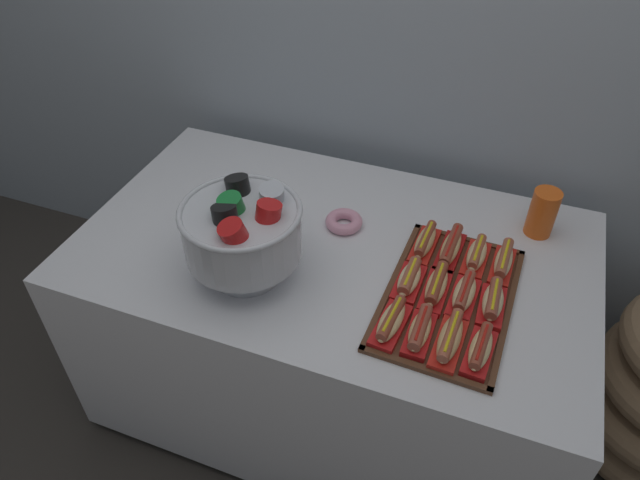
{
  "coord_description": "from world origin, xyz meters",
  "views": [
    {
      "loc": [
        0.42,
        -1.23,
        1.9
      ],
      "look_at": [
        -0.04,
        -0.01,
        0.77
      ],
      "focal_mm": 32.6,
      "sensor_mm": 36.0,
      "label": 1
    }
  ],
  "objects_px": {
    "hot_dog_5": "(436,287)",
    "cup_stack": "(543,213)",
    "hot_dog_0": "(391,322)",
    "hot_dog_8": "(425,242)",
    "hot_dog_3": "(480,349)",
    "hot_dog_2": "(450,339)",
    "hot_dog_10": "(476,256)",
    "hot_dog_9": "(450,248)",
    "donut": "(343,221)",
    "hot_dog_6": "(464,294)",
    "serving_tray": "(448,298)",
    "hot_dog_11": "(503,262)",
    "buffet_table": "(332,323)",
    "hot_dog_4": "(409,279)",
    "hot_dog_7": "(493,302)",
    "punch_bowl": "(243,230)",
    "hot_dog_1": "(420,331)"
  },
  "relations": [
    {
      "from": "serving_tray",
      "to": "punch_bowl",
      "type": "bearing_deg",
      "value": -169.94
    },
    {
      "from": "hot_dog_5",
      "to": "hot_dog_6",
      "type": "height_order",
      "value": "same"
    },
    {
      "from": "hot_dog_1",
      "to": "hot_dog_5",
      "type": "bearing_deg",
      "value": 87.96
    },
    {
      "from": "buffet_table",
      "to": "cup_stack",
      "type": "height_order",
      "value": "cup_stack"
    },
    {
      "from": "buffet_table",
      "to": "hot_dog_7",
      "type": "bearing_deg",
      "value": -12.36
    },
    {
      "from": "hot_dog_11",
      "to": "punch_bowl",
      "type": "relative_size",
      "value": 0.5
    },
    {
      "from": "hot_dog_5",
      "to": "donut",
      "type": "height_order",
      "value": "hot_dog_5"
    },
    {
      "from": "hot_dog_4",
      "to": "hot_dog_7",
      "type": "bearing_deg",
      "value": -2.04
    },
    {
      "from": "hot_dog_10",
      "to": "hot_dog_4",
      "type": "bearing_deg",
      "value": -134.31
    },
    {
      "from": "hot_dog_4",
      "to": "punch_bowl",
      "type": "height_order",
      "value": "punch_bowl"
    },
    {
      "from": "hot_dog_6",
      "to": "donut",
      "type": "relative_size",
      "value": 1.41
    },
    {
      "from": "hot_dog_8",
      "to": "hot_dog_6",
      "type": "bearing_deg",
      "value": -49.76
    },
    {
      "from": "punch_bowl",
      "to": "cup_stack",
      "type": "distance_m",
      "value": 0.89
    },
    {
      "from": "hot_dog_9",
      "to": "donut",
      "type": "relative_size",
      "value": 1.61
    },
    {
      "from": "buffet_table",
      "to": "hot_dog_3",
      "type": "xyz_separation_m",
      "value": [
        0.47,
        -0.27,
        0.39
      ]
    },
    {
      "from": "hot_dog_5",
      "to": "hot_dog_10",
      "type": "distance_m",
      "value": 0.18
    },
    {
      "from": "hot_dog_11",
      "to": "punch_bowl",
      "type": "xyz_separation_m",
      "value": [
        -0.67,
        -0.26,
        0.12
      ]
    },
    {
      "from": "hot_dog_10",
      "to": "punch_bowl",
      "type": "relative_size",
      "value": 0.48
    },
    {
      "from": "hot_dog_4",
      "to": "hot_dog_6",
      "type": "relative_size",
      "value": 0.94
    },
    {
      "from": "hot_dog_10",
      "to": "hot_dog_11",
      "type": "bearing_deg",
      "value": -2.04
    },
    {
      "from": "hot_dog_0",
      "to": "punch_bowl",
      "type": "bearing_deg",
      "value": 171.79
    },
    {
      "from": "hot_dog_2",
      "to": "hot_dog_4",
      "type": "distance_m",
      "value": 0.22
    },
    {
      "from": "buffet_table",
      "to": "hot_dog_7",
      "type": "distance_m",
      "value": 0.63
    },
    {
      "from": "hot_dog_6",
      "to": "hot_dog_4",
      "type": "bearing_deg",
      "value": 177.96
    },
    {
      "from": "hot_dog_11",
      "to": "donut",
      "type": "height_order",
      "value": "hot_dog_11"
    },
    {
      "from": "buffet_table",
      "to": "hot_dog_3",
      "type": "distance_m",
      "value": 0.67
    },
    {
      "from": "hot_dog_8",
      "to": "hot_dog_9",
      "type": "relative_size",
      "value": 0.93
    },
    {
      "from": "hot_dog_6",
      "to": "hot_dog_11",
      "type": "bearing_deg",
      "value": 63.52
    },
    {
      "from": "donut",
      "to": "hot_dog_2",
      "type": "bearing_deg",
      "value": -42.02
    },
    {
      "from": "hot_dog_11",
      "to": "punch_bowl",
      "type": "distance_m",
      "value": 0.73
    },
    {
      "from": "hot_dog_2",
      "to": "cup_stack",
      "type": "distance_m",
      "value": 0.57
    },
    {
      "from": "hot_dog_3",
      "to": "punch_bowl",
      "type": "height_order",
      "value": "punch_bowl"
    },
    {
      "from": "hot_dog_0",
      "to": "hot_dog_8",
      "type": "xyz_separation_m",
      "value": [
        0.01,
        0.33,
        0.0
      ]
    },
    {
      "from": "hot_dog_5",
      "to": "hot_dog_8",
      "type": "relative_size",
      "value": 1.01
    },
    {
      "from": "hot_dog_11",
      "to": "hot_dog_3",
      "type": "bearing_deg",
      "value": -92.04
    },
    {
      "from": "buffet_table",
      "to": "hot_dog_5",
      "type": "bearing_deg",
      "value": -16.86
    },
    {
      "from": "hot_dog_6",
      "to": "hot_dog_10",
      "type": "height_order",
      "value": "same"
    },
    {
      "from": "serving_tray",
      "to": "hot_dog_10",
      "type": "distance_m",
      "value": 0.17
    },
    {
      "from": "hot_dog_3",
      "to": "hot_dog_8",
      "type": "distance_m",
      "value": 0.4
    },
    {
      "from": "hot_dog_5",
      "to": "hot_dog_7",
      "type": "xyz_separation_m",
      "value": [
        0.15,
        -0.01,
        0.0
      ]
    },
    {
      "from": "hot_dog_11",
      "to": "hot_dog_0",
      "type": "bearing_deg",
      "value": -126.32
    },
    {
      "from": "buffet_table",
      "to": "cup_stack",
      "type": "bearing_deg",
      "value": 26.09
    },
    {
      "from": "donut",
      "to": "hot_dog_8",
      "type": "bearing_deg",
      "value": -5.76
    },
    {
      "from": "hot_dog_10",
      "to": "donut",
      "type": "relative_size",
      "value": 1.38
    },
    {
      "from": "hot_dog_1",
      "to": "cup_stack",
      "type": "xyz_separation_m",
      "value": [
        0.24,
        0.54,
        0.04
      ]
    },
    {
      "from": "hot_dog_0",
      "to": "hot_dog_6",
      "type": "distance_m",
      "value": 0.22
    },
    {
      "from": "hot_dog_0",
      "to": "punch_bowl",
      "type": "relative_size",
      "value": 0.52
    },
    {
      "from": "hot_dog_8",
      "to": "hot_dog_0",
      "type": "bearing_deg",
      "value": -92.04
    },
    {
      "from": "hot_dog_5",
      "to": "cup_stack",
      "type": "distance_m",
      "value": 0.45
    },
    {
      "from": "hot_dog_2",
      "to": "hot_dog_3",
      "type": "height_order",
      "value": "hot_dog_2"
    }
  ]
}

